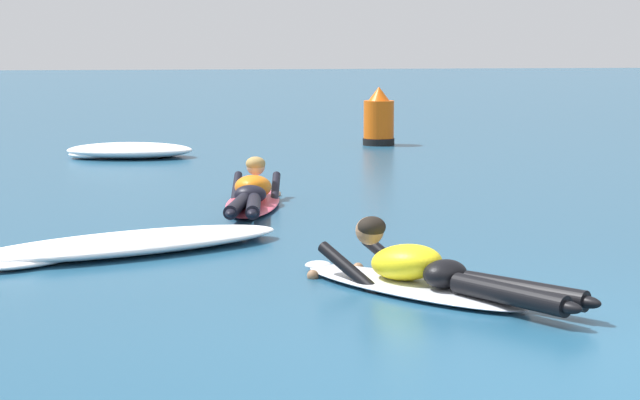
# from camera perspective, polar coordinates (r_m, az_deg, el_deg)

# --- Properties ---
(ground_plane) EXTENTS (120.00, 120.00, 0.00)m
(ground_plane) POSITION_cam_1_polar(r_m,az_deg,el_deg) (15.81, 0.43, 1.67)
(ground_plane) COLOR navy
(surfer_near) EXTENTS (1.76, 2.34, 0.55)m
(surfer_near) POSITION_cam_1_polar(r_m,az_deg,el_deg) (7.89, 5.30, -3.81)
(surfer_near) COLOR silver
(surfer_near) RESTS_ON ground
(surfer_far) EXTENTS (0.97, 2.72, 0.55)m
(surfer_far) POSITION_cam_1_polar(r_m,az_deg,el_deg) (11.99, -3.49, 0.27)
(surfer_far) COLOR #E54C66
(surfer_far) RESTS_ON ground
(whitewater_front) EXTENTS (2.07, 1.37, 0.23)m
(whitewater_front) POSITION_cam_1_polar(r_m,az_deg,el_deg) (17.42, -9.67, 2.50)
(whitewater_front) COLOR white
(whitewater_front) RESTS_ON ground
(whitewater_mid_left) EXTENTS (2.85, 1.81, 0.16)m
(whitewater_mid_left) POSITION_cam_1_polar(r_m,az_deg,el_deg) (9.53, -9.63, -2.21)
(whitewater_mid_left) COLOR white
(whitewater_mid_left) RESTS_ON ground
(channel_marker_buoy) EXTENTS (0.55, 0.55, 1.01)m
(channel_marker_buoy) POSITION_cam_1_polar(r_m,az_deg,el_deg) (19.31, 3.02, 4.00)
(channel_marker_buoy) COLOR #EA5B0F
(channel_marker_buoy) RESTS_ON ground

